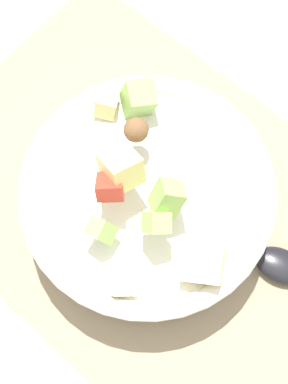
# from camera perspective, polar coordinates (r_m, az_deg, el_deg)

# --- Properties ---
(ground_plane) EXTENTS (2.40, 2.40, 0.00)m
(ground_plane) POSITION_cam_1_polar(r_m,az_deg,el_deg) (0.62, 0.77, -1.41)
(ground_plane) COLOR silver
(placemat) EXTENTS (0.51, 0.36, 0.01)m
(placemat) POSITION_cam_1_polar(r_m,az_deg,el_deg) (0.62, 0.78, -1.33)
(placemat) COLOR gray
(placemat) RESTS_ON ground_plane
(salad_bowl) EXTENTS (0.25, 0.25, 0.13)m
(salad_bowl) POSITION_cam_1_polar(r_m,az_deg,el_deg) (0.58, 0.01, -0.33)
(salad_bowl) COLOR white
(salad_bowl) RESTS_ON placemat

